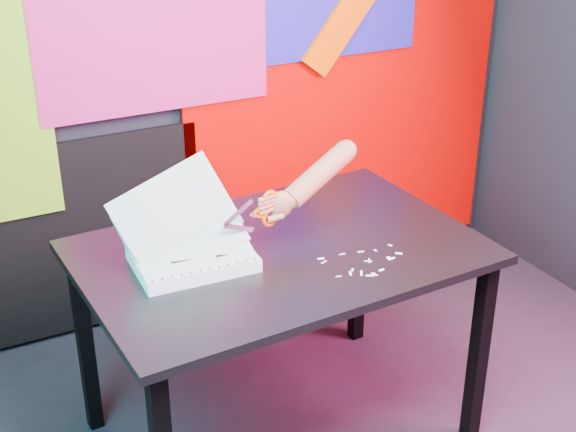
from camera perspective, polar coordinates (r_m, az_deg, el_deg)
room at (r=2.06m, az=10.41°, el=7.76°), size 3.01×3.01×2.71m
backdrop at (r=3.42m, az=-4.23°, el=8.38°), size 2.88×0.05×2.08m
work_table at (r=2.64m, az=-0.59°, el=-3.90°), size 1.31×0.90×0.75m
printout_stack at (r=2.51m, az=-6.87°, el=-2.82°), size 0.42×0.28×0.34m
scissors at (r=2.54m, az=-1.57°, el=0.43°), size 0.21×0.06×0.13m
hand_forearm at (r=2.64m, az=1.78°, el=2.65°), size 0.40×0.14×0.19m
paper_clippings at (r=2.52m, az=5.57°, el=-3.34°), size 0.27×0.18×0.00m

